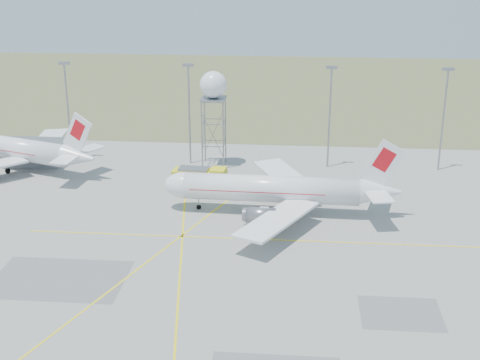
# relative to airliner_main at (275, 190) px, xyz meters

# --- Properties ---
(ground) EXTENTS (400.00, 400.00, 0.00)m
(ground) POSITION_rel_airliner_main_xyz_m (-8.29, -40.90, -4.14)
(ground) COLOR gray
(ground) RESTS_ON ground
(grass_strip) EXTENTS (400.00, 120.00, 0.03)m
(grass_strip) POSITION_rel_airliner_main_xyz_m (-8.29, 99.10, -4.12)
(grass_strip) COLOR #526336
(grass_strip) RESTS_ON ground
(building_grey) EXTENTS (19.00, 10.00, 3.90)m
(building_grey) POSITION_rel_airliner_main_xyz_m (-53.29, 23.10, -2.16)
(building_grey) COLOR gray
(building_grey) RESTS_ON ground
(mast_a) EXTENTS (2.20, 0.50, 20.50)m
(mast_a) POSITION_rel_airliner_main_xyz_m (-43.29, 25.10, 7.93)
(mast_a) COLOR gray
(mast_a) RESTS_ON ground
(mast_b) EXTENTS (2.20, 0.50, 20.50)m
(mast_b) POSITION_rel_airliner_main_xyz_m (-18.29, 25.10, 7.93)
(mast_b) COLOR gray
(mast_b) RESTS_ON ground
(mast_c) EXTENTS (2.20, 0.50, 20.50)m
(mast_c) POSITION_rel_airliner_main_xyz_m (9.71, 25.10, 7.93)
(mast_c) COLOR gray
(mast_c) RESTS_ON ground
(mast_d) EXTENTS (2.20, 0.50, 20.50)m
(mast_d) POSITION_rel_airliner_main_xyz_m (31.71, 25.10, 7.93)
(mast_d) COLOR gray
(mast_d) RESTS_ON ground
(airliner_main) EXTENTS (39.69, 38.59, 13.50)m
(airliner_main) POSITION_rel_airliner_main_xyz_m (0.00, 0.00, 0.00)
(airliner_main) COLOR white
(airliner_main) RESTS_ON ground
(airliner_far) EXTENTS (37.86, 35.68, 13.22)m
(airliner_far) POSITION_rel_airliner_main_xyz_m (-53.59, 18.94, -0.09)
(airliner_far) COLOR white
(airliner_far) RESTS_ON ground
(radar_tower) EXTENTS (5.31, 5.31, 19.23)m
(radar_tower) POSITION_rel_airliner_main_xyz_m (-13.25, 24.19, 6.65)
(radar_tower) COLOR gray
(radar_tower) RESTS_ON ground
(fire_truck) EXTENTS (10.13, 4.68, 3.95)m
(fire_truck) POSITION_rel_airliner_main_xyz_m (-14.02, 10.72, -2.24)
(fire_truck) COLOR yellow
(fire_truck) RESTS_ON ground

